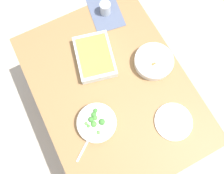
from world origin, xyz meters
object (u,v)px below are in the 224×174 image
object	(u,v)px
spoon_by_broccoli	(87,143)
side_plate	(173,122)
drink_cup	(105,9)
baking_dish	(95,57)
broccoli_bowl	(97,123)
spoon_by_stew	(148,58)
stew_bowl	(154,61)

from	to	relation	value
spoon_by_broccoli	side_plate	bearing A→B (deg)	-103.87
spoon_by_broccoli	drink_cup	bearing A→B (deg)	-33.78
spoon_by_broccoli	baking_dish	bearing A→B (deg)	-31.17
broccoli_bowl	baking_dish	xyz separation A→B (m)	(0.37, -0.17, 0.00)
drink_cup	spoon_by_broccoli	bearing A→B (deg)	146.22
spoon_by_stew	spoon_by_broccoli	distance (m)	0.64
broccoli_bowl	drink_cup	xyz separation A→B (m)	(0.64, -0.38, 0.01)
baking_dish	spoon_by_stew	distance (m)	0.34
drink_cup	spoon_by_stew	xyz separation A→B (m)	(-0.43, -0.09, -0.03)
baking_dish	spoon_by_stew	world-z (taller)	baking_dish
baking_dish	stew_bowl	bearing A→B (deg)	-122.11
baking_dish	side_plate	size ratio (longest dim) A/B	1.56
drink_cup	spoon_by_broccoli	size ratio (longest dim) A/B	0.56
spoon_by_stew	spoon_by_broccoli	bearing A→B (deg)	117.08
broccoli_bowl	spoon_by_stew	distance (m)	0.52
broccoli_bowl	spoon_by_broccoli	world-z (taller)	broccoli_bowl
stew_bowl	side_plate	distance (m)	0.38
drink_cup	broccoli_bowl	bearing A→B (deg)	149.46
broccoli_bowl	spoon_by_stew	size ratio (longest dim) A/B	1.30
side_plate	spoon_by_broccoli	bearing A→B (deg)	76.13
stew_bowl	side_plate	world-z (taller)	stew_bowl
broccoli_bowl	baking_dish	bearing A→B (deg)	-24.44
broccoli_bowl	side_plate	world-z (taller)	broccoli_bowl
stew_bowl	baking_dish	size ratio (longest dim) A/B	0.71
drink_cup	side_plate	xyz separation A→B (m)	(-0.84, -0.02, -0.03)
stew_bowl	spoon_by_broccoli	size ratio (longest dim) A/B	1.58
stew_bowl	broccoli_bowl	distance (m)	0.51
stew_bowl	side_plate	xyz separation A→B (m)	(-0.37, 0.08, -0.03)
baking_dish	side_plate	xyz separation A→B (m)	(-0.57, -0.23, -0.03)
baking_dish	side_plate	distance (m)	0.61
broccoli_bowl	drink_cup	world-z (taller)	drink_cup
broccoli_bowl	drink_cup	size ratio (longest dim) A/B	2.66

